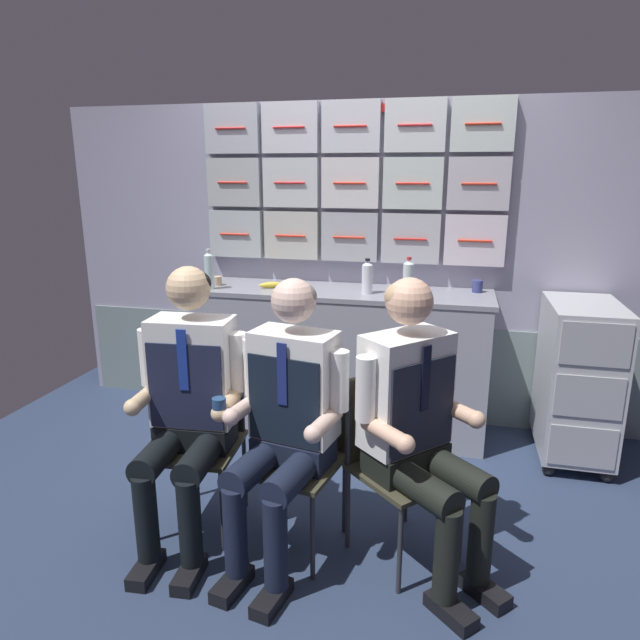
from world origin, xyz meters
TOP-DOWN VIEW (x-y plane):
  - ground at (0.00, 0.00)m, footprint 4.80×4.80m
  - galley_bulkhead at (-0.00, 1.37)m, footprint 4.20×0.14m
  - galley_counter at (-0.04, 1.09)m, footprint 1.94×0.53m
  - service_trolley at (1.42, 1.00)m, footprint 0.40×0.65m
  - folding_chair_left at (-0.50, -0.07)m, footprint 0.43×0.43m
  - crew_member_left at (-0.49, -0.22)m, footprint 0.52×0.66m
  - folding_chair_right at (0.03, -0.11)m, footprint 0.47×0.47m
  - crew_member_right at (-0.00, -0.27)m, footprint 0.52×0.67m
  - folding_chair_by_counter at (0.44, -0.10)m, footprint 0.57×0.57m
  - crew_member_by_counter at (0.56, -0.20)m, footprint 0.69×0.67m
  - water_bottle_short at (0.40, 0.96)m, footprint 0.07×0.07m
  - sparkling_bottle_green at (0.14, 1.02)m, footprint 0.07×0.07m
  - water_bottle_blue_cap at (-0.88, 0.92)m, footprint 0.06×0.06m
  - paper_cup_blue at (0.82, 1.22)m, footprint 0.06×0.06m
  - paper_cup_tan at (-0.89, 1.05)m, footprint 0.07×0.07m
  - snack_banana at (-0.49, 1.05)m, footprint 0.17×0.10m

SIDE VIEW (x-z plane):
  - ground at x=0.00m, z-range -0.04..0.00m
  - galley_counter at x=-0.04m, z-range 0.00..0.96m
  - folding_chair_left at x=-0.50m, z-range 0.09..0.92m
  - folding_chair_right at x=0.03m, z-range 0.09..0.92m
  - folding_chair_by_counter at x=0.44m, z-range 0.09..0.92m
  - service_trolley at x=1.42m, z-range 0.03..1.00m
  - crew_member_right at x=0.00m, z-range 0.06..1.33m
  - crew_member_by_counter at x=0.56m, z-range 0.07..1.36m
  - crew_member_left at x=-0.49m, z-range 0.07..1.36m
  - snack_banana at x=-0.49m, z-range 0.96..1.00m
  - paper_cup_tan at x=-0.89m, z-range 0.96..1.02m
  - paper_cup_blue at x=0.82m, z-range 0.96..1.04m
  - sparkling_bottle_green at x=0.14m, z-range 0.95..1.17m
  - water_bottle_short at x=0.40m, z-range 0.95..1.20m
  - water_bottle_blue_cap at x=-0.88m, z-range 0.95..1.21m
  - galley_bulkhead at x=0.00m, z-range 0.05..2.20m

